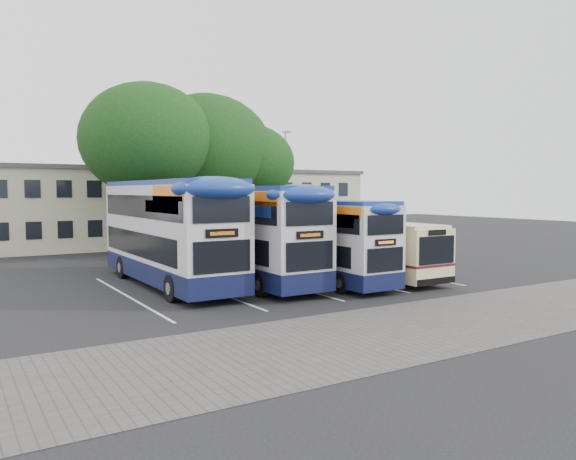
% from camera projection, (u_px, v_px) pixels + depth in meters
% --- Properties ---
extents(ground, '(120.00, 120.00, 0.00)m').
position_uv_depth(ground, '(406.00, 291.00, 24.53)').
color(ground, black).
rests_on(ground, ground).
extents(paving_strip, '(40.00, 6.00, 0.01)m').
position_uv_depth(paving_strip, '(465.00, 318.00, 19.24)').
color(paving_strip, '#595654').
rests_on(paving_strip, ground).
extents(bay_lines, '(14.12, 11.00, 0.01)m').
position_uv_depth(bay_lines, '(274.00, 282.00, 26.82)').
color(bay_lines, silver).
rests_on(bay_lines, ground).
extents(depot_building, '(32.40, 8.40, 6.20)m').
position_uv_depth(depot_building, '(182.00, 205.00, 47.24)').
color(depot_building, beige).
rests_on(depot_building, ground).
extents(lamp_post, '(0.25, 1.05, 9.06)m').
position_uv_depth(lamp_post, '(286.00, 182.00, 44.28)').
color(lamp_post, gray).
rests_on(lamp_post, ground).
extents(tree_left, '(8.34, 8.34, 11.14)m').
position_uv_depth(tree_left, '(147.00, 140.00, 35.22)').
color(tree_left, black).
rests_on(tree_left, ground).
extents(tree_mid, '(9.19, 9.19, 11.05)m').
position_uv_depth(tree_mid, '(206.00, 151.00, 38.90)').
color(tree_mid, black).
rests_on(tree_mid, ground).
extents(tree_right, '(6.35, 6.35, 9.07)m').
position_uv_depth(tree_right, '(250.00, 163.00, 39.89)').
color(tree_right, black).
rests_on(tree_right, ground).
extents(bus_dd_left, '(2.81, 11.58, 4.83)m').
position_uv_depth(bus_dd_left, '(168.00, 228.00, 25.74)').
color(bus_dd_left, '#10163B').
rests_on(bus_dd_left, ground).
extents(bus_dd_mid, '(2.66, 10.96, 4.57)m').
position_uv_depth(bus_dd_mid, '(245.00, 230.00, 26.59)').
color(bus_dd_mid, '#10163B').
rests_on(bus_dd_mid, ground).
extents(bus_dd_right, '(2.29, 9.44, 3.93)m').
position_uv_depth(bus_dd_right, '(319.00, 237.00, 26.83)').
color(bus_dd_right, '#10163B').
rests_on(bus_dd_right, ground).
extents(bus_single, '(2.41, 9.49, 2.83)m').
position_uv_depth(bus_single, '(366.00, 245.00, 28.49)').
color(bus_single, beige).
rests_on(bus_single, ground).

